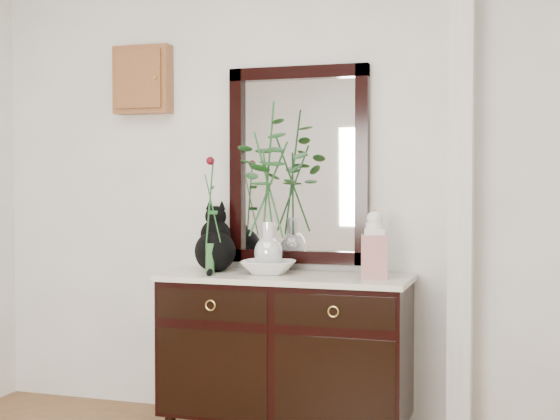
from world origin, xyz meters
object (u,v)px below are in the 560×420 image
(cat, at_px, (215,238))
(ginger_jar, at_px, (374,243))
(sideboard, at_px, (286,345))
(lotus_bowl, at_px, (268,267))

(cat, height_order, ginger_jar, cat)
(sideboard, xyz_separation_m, lotus_bowl, (-0.10, 0.01, 0.41))
(sideboard, height_order, lotus_bowl, lotus_bowl)
(sideboard, xyz_separation_m, cat, (-0.43, 0.05, 0.56))
(lotus_bowl, distance_m, ginger_jar, 0.60)
(cat, height_order, lotus_bowl, cat)
(sideboard, distance_m, cat, 0.71)
(ginger_jar, bearing_deg, lotus_bowl, 178.61)
(sideboard, xyz_separation_m, ginger_jar, (0.48, -0.00, 0.56))
(cat, bearing_deg, lotus_bowl, -26.56)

